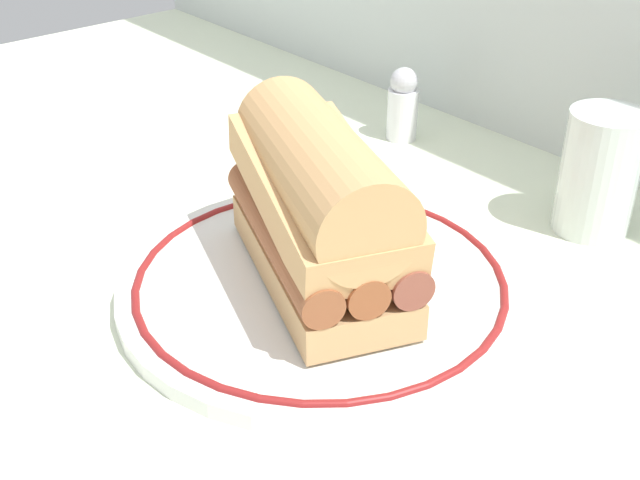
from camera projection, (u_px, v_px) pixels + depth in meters
ground_plane at (359, 297)px, 0.58m from camera, size 1.50×1.50×0.00m
plate at (320, 284)px, 0.58m from camera, size 0.29×0.29×0.01m
sausage_sandwich at (320, 204)px, 0.55m from camera, size 0.20×0.15×0.12m
drinking_glass at (598, 180)px, 0.64m from camera, size 0.06×0.06×0.10m
salt_shaker at (403, 105)px, 0.80m from camera, size 0.03×0.03×0.07m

